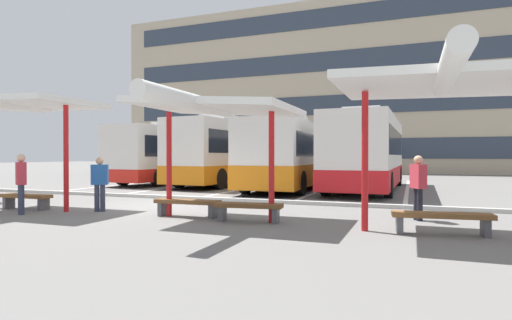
{
  "coord_description": "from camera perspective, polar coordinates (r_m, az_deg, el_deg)",
  "views": [
    {
      "loc": [
        7.55,
        -11.17,
        1.59
      ],
      "look_at": [
        1.82,
        3.9,
        1.42
      ],
      "focal_mm": 28.85,
      "sensor_mm": 36.0,
      "label": 1
    }
  ],
  "objects": [
    {
      "name": "coach_bus_0",
      "position": [
        25.7,
        -9.34,
        0.69
      ],
      "size": [
        3.6,
        12.09,
        3.51
      ],
      "color": "silver",
      "rests_on": "ground"
    },
    {
      "name": "lane_stripe_3",
      "position": [
        21.28,
        10.28,
        -3.69
      ],
      "size": [
        0.16,
        14.0,
        0.01
      ],
      "primitive_type": "cube",
      "color": "white",
      "rests_on": "ground"
    },
    {
      "name": "lane_stripe_2",
      "position": [
        22.25,
        0.92,
        -3.5
      ],
      "size": [
        0.16,
        14.0,
        0.01
      ],
      "primitive_type": "cube",
      "color": "white",
      "rests_on": "ground"
    },
    {
      "name": "bench_3",
      "position": [
        10.89,
        -9.5,
        -6.03
      ],
      "size": [
        1.78,
        0.46,
        0.45
      ],
      "color": "brown",
      "rests_on": "ground"
    },
    {
      "name": "platform_kerb",
      "position": [
        15.17,
        -9.19,
        -5.21
      ],
      "size": [
        44.0,
        0.24,
        0.12
      ],
      "primitive_type": "cube",
      "color": "#ADADA8",
      "rests_on": "ground"
    },
    {
      "name": "lane_stripe_1",
      "position": [
        23.75,
        -7.46,
        -3.24
      ],
      "size": [
        0.16,
        14.0,
        0.01
      ],
      "primitive_type": "cube",
      "color": "white",
      "rests_on": "ground"
    },
    {
      "name": "waiting_passenger_3",
      "position": [
        12.83,
        -29.8,
        -2.39
      ],
      "size": [
        0.52,
        0.44,
        1.64
      ],
      "color": "#33384C",
      "rests_on": "ground"
    },
    {
      "name": "coach_bus_1",
      "position": [
        23.13,
        -3.27,
        0.92
      ],
      "size": [
        3.1,
        10.41,
        3.72
      ],
      "color": "silver",
      "rests_on": "ground"
    },
    {
      "name": "lane_stripe_0",
      "position": [
        25.69,
        -14.7,
        -2.97
      ],
      "size": [
        0.16,
        14.0,
        0.01
      ],
      "primitive_type": "cube",
      "color": "white",
      "rests_on": "ground"
    },
    {
      "name": "ground_plane",
      "position": [
        13.57,
        -13.24,
        -6.16
      ],
      "size": [
        160.0,
        160.0,
        0.0
      ],
      "primitive_type": "plane",
      "color": "slate"
    },
    {
      "name": "waiting_shelter_2",
      "position": [
        10.18,
        -6.01,
        7.11
      ],
      "size": [
        3.85,
        4.69,
        3.02
      ],
      "color": "red",
      "rests_on": "ground"
    },
    {
      "name": "terminal_building",
      "position": [
        44.82,
        11.08,
        9.07
      ],
      "size": [
        44.02,
        10.94,
        19.13
      ],
      "color": "tan",
      "rests_on": "ground"
    },
    {
      "name": "waiting_shelter_3",
      "position": [
        8.78,
        24.56,
        9.46
      ],
      "size": [
        3.99,
        5.0,
        3.18
      ],
      "color": "red",
      "rests_on": "ground"
    },
    {
      "name": "waiting_passenger_0",
      "position": [
        10.87,
        21.56,
        -3.02
      ],
      "size": [
        0.4,
        0.51,
        1.6
      ],
      "color": "black",
      "rests_on": "ground"
    },
    {
      "name": "waiting_shelter_1",
      "position": [
        13.88,
        -30.08,
        6.56
      ],
      "size": [
        4.05,
        4.57,
        3.29
      ],
      "color": "red",
      "rests_on": "ground"
    },
    {
      "name": "coach_bus_2",
      "position": [
        20.22,
        5.12,
        0.53
      ],
      "size": [
        2.95,
        10.34,
        3.45
      ],
      "color": "silver",
      "rests_on": "ground"
    },
    {
      "name": "lane_stripe_4",
      "position": [
        20.93,
        20.24,
        -3.79
      ],
      "size": [
        0.16,
        14.0,
        0.01
      ],
      "primitive_type": "cube",
      "color": "white",
      "rests_on": "ground"
    },
    {
      "name": "bench_5",
      "position": [
        9.12,
        24.34,
        -7.34
      ],
      "size": [
        1.95,
        0.66,
        0.45
      ],
      "color": "brown",
      "rests_on": "ground"
    },
    {
      "name": "waiting_passenger_2",
      "position": [
        12.53,
        -20.85,
        -2.71
      ],
      "size": [
        0.5,
        0.41,
        1.55
      ],
      "color": "#33384C",
      "rests_on": "ground"
    },
    {
      "name": "bench_4",
      "position": [
        9.93,
        -1.02,
        -6.69
      ],
      "size": [
        1.67,
        0.6,
        0.45
      ],
      "color": "brown",
      "rests_on": "ground"
    },
    {
      "name": "bench_2",
      "position": [
        14.01,
        -29.28,
        -4.63
      ],
      "size": [
        1.68,
        0.46,
        0.45
      ],
      "color": "brown",
      "rests_on": "ground"
    },
    {
      "name": "coach_bus_3",
      "position": [
        19.76,
        15.19,
        0.84
      ],
      "size": [
        2.84,
        10.23,
        3.64
      ],
      "color": "silver",
      "rests_on": "ground"
    }
  ]
}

